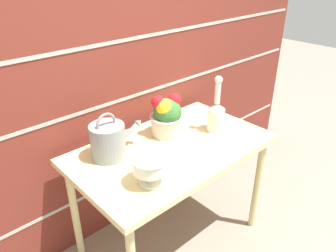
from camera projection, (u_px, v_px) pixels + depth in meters
ground_plane at (171, 239)px, 2.23m from camera, size 12.00×12.00×0.00m
brick_wall at (123, 68)px, 2.01m from camera, size 3.60×0.08×2.20m
patio_table at (172, 158)px, 1.92m from camera, size 1.16×0.69×0.74m
watering_can at (108, 141)px, 1.74m from camera, size 0.33×0.19×0.26m
crystal_pedestal_bowl at (150, 166)px, 1.54m from camera, size 0.17×0.17×0.14m
flower_planter at (167, 116)px, 1.96m from camera, size 0.21×0.21×0.26m
glass_decanter at (216, 114)px, 2.01m from camera, size 0.11×0.11×0.36m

